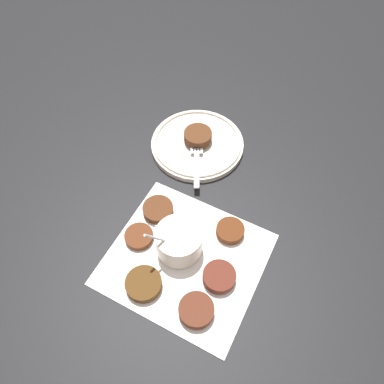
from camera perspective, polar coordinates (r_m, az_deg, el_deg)
The scene contains 12 objects.
ground_plane at distance 0.75m, azimuth -1.22°, elevation -9.53°, with size 4.00×4.00×0.00m, color black.
napkin at distance 0.75m, azimuth -1.00°, elevation -10.14°, with size 0.29×0.27×0.00m.
sauce_bowl at distance 0.73m, azimuth -2.03°, elevation -7.62°, with size 0.10×0.10×0.11m.
fritter_0 at distance 0.72m, azimuth 4.17°, elevation -12.76°, with size 0.06×0.06×0.02m.
fritter_1 at distance 0.70m, azimuth 0.66°, elevation -17.57°, with size 0.06×0.06×0.02m.
fritter_2 at distance 0.77m, azimuth -8.08°, elevation -6.71°, with size 0.06×0.06×0.01m.
fritter_3 at distance 0.77m, azimuth 5.84°, elevation -5.87°, with size 0.06×0.06×0.02m.
fritter_4 at distance 0.72m, azimuth -7.38°, elevation -13.71°, with size 0.07×0.07×0.02m.
fritter_5 at distance 0.79m, azimuth -5.20°, elevation -2.66°, with size 0.06×0.06×0.02m.
serving_plate at distance 0.90m, azimuth 0.82°, elevation 7.40°, with size 0.22×0.22×0.02m.
fritter_on_plate at distance 0.89m, azimuth 0.90°, elevation 8.55°, with size 0.07×0.07×0.02m.
fork at distance 0.86m, azimuth 0.72°, elevation 5.80°, with size 0.09×0.15×0.00m.
Camera 1 is at (-0.16, 0.27, 0.69)m, focal length 35.00 mm.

